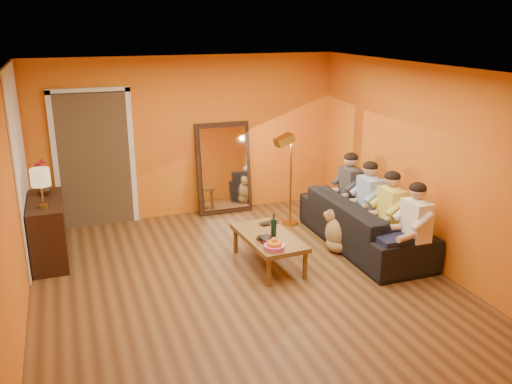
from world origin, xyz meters
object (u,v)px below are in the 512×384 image
object	(u,v)px
sideboard	(48,230)
floor_lamp	(291,181)
person_far_right	(350,192)
person_mid_right	(369,203)
wine_bottle	(274,225)
laptop	(272,224)
tumbler	(274,228)
table_lamp	(42,188)
coffee_table	(268,250)
dog	(337,230)
vase	(44,188)
mirror_frame	(224,168)
person_far_left	(415,229)
sofa	(364,223)
person_mid_left	(391,215)

from	to	relation	value
sideboard	floor_lamp	bearing A→B (deg)	1.89
person_far_right	sideboard	bearing A→B (deg)	175.06
person_mid_right	wine_bottle	xyz separation A→B (m)	(-1.59, -0.28, -0.03)
laptop	tumbler	bearing A→B (deg)	-117.68
table_lamp	laptop	xyz separation A→B (m)	(2.91, -0.51, -0.67)
sideboard	person_far_right	world-z (taller)	person_far_right
coffee_table	person_mid_right	size ratio (longest dim) A/B	1.00
person_mid_right	laptop	distance (m)	1.48
floor_lamp	dog	xyz separation A→B (m)	(0.21, -1.16, -0.42)
dog	vase	bearing A→B (deg)	172.89
mirror_frame	floor_lamp	distance (m)	1.25
person_far_right	vase	bearing A→B (deg)	171.83
coffee_table	floor_lamp	distance (m)	1.62
table_lamp	person_far_left	world-z (taller)	table_lamp
sideboard	vase	size ratio (longest dim) A/B	6.31
floor_lamp	tumbler	world-z (taller)	floor_lamp
sofa	person_far_left	distance (m)	1.04
table_lamp	coffee_table	world-z (taller)	table_lamp
table_lamp	tumbler	bearing A→B (deg)	-14.58
person_far_right	floor_lamp	bearing A→B (deg)	147.58
floor_lamp	vase	world-z (taller)	floor_lamp
floor_lamp	vase	distance (m)	3.60
mirror_frame	floor_lamp	xyz separation A→B (m)	(0.80, -0.96, -0.04)
dog	laptop	size ratio (longest dim) A/B	2.03
laptop	mirror_frame	bearing A→B (deg)	80.44
dog	person_far_right	xyz separation A→B (m)	(0.57, 0.66, 0.31)
sideboard	dog	world-z (taller)	sideboard
person_mid_right	laptop	xyz separation A→B (m)	(-1.46, 0.12, -0.18)
dog	person_far_left	xyz separation A→B (m)	(0.57, -0.99, 0.31)
person_mid_left	wine_bottle	xyz separation A→B (m)	(-1.59, 0.27, -0.03)
sideboard	person_mid_left	size ratio (longest dim) A/B	0.97
table_lamp	person_far_right	bearing A→B (deg)	-1.02
sideboard	dog	size ratio (longest dim) A/B	1.97
floor_lamp	person_far_right	bearing A→B (deg)	-39.36
mirror_frame	table_lamp	bearing A→B (deg)	-153.68
mirror_frame	vase	bearing A→B (deg)	-163.43
floor_lamp	dog	distance (m)	1.25
dog	mirror_frame	bearing A→B (deg)	127.17
person_mid_right	vase	world-z (taller)	person_mid_right
floor_lamp	tumbler	xyz separation A→B (m)	(-0.74, -1.16, -0.26)
mirror_frame	table_lamp	world-z (taller)	mirror_frame
person_far_right	person_mid_right	bearing A→B (deg)	-90.00
coffee_table	mirror_frame	bearing A→B (deg)	84.44
floor_lamp	person_far_right	distance (m)	0.93
table_lamp	laptop	world-z (taller)	table_lamp
person_far_left	vase	bearing A→B (deg)	152.47
sideboard	laptop	bearing A→B (deg)	-15.58
mirror_frame	dog	distance (m)	2.40
sofa	tumbler	xyz separation A→B (m)	(-1.39, -0.01, 0.12)
sofa	sideboard	bearing A→B (deg)	76.38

